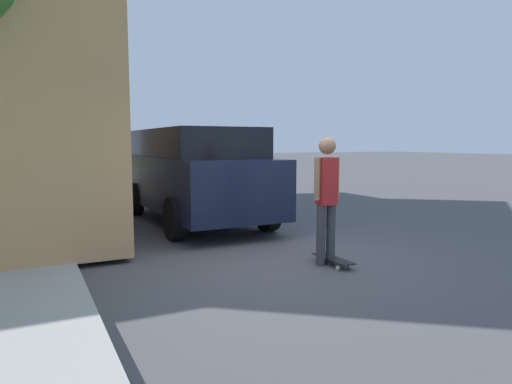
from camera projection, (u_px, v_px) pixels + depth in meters
name	position (u px, v px, depth m)	size (l,w,h in m)	color
ground_plane	(277.00, 260.00, 6.75)	(120.00, 120.00, 0.00)	#49494C
sidewalk	(11.00, 216.00, 10.44)	(1.80, 80.00, 0.10)	#9E9E99
suv_parked	(194.00, 172.00, 9.86)	(2.10, 5.15, 2.02)	black
car_down_street	(112.00, 164.00, 21.95)	(1.89, 4.03, 1.41)	navy
skateboarder	(327.00, 194.00, 6.39)	(0.41, 0.24, 1.80)	#38383D
skateboard	(333.00, 259.00, 6.48)	(0.22, 0.77, 0.10)	black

